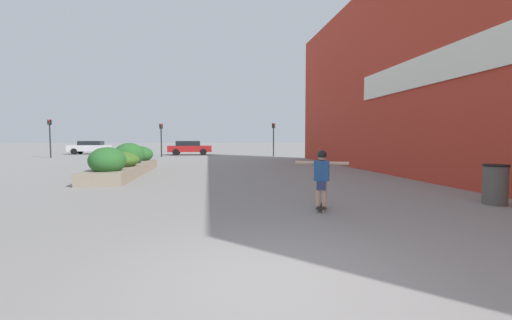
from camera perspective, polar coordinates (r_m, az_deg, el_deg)
name	(u,v)px	position (r m, az deg, el deg)	size (l,w,h in m)	color
ground_plane	(284,280)	(4.30, 4.71, -19.26)	(300.00, 300.00, 0.00)	gray
building_wall_right	(426,59)	(15.70, 26.42, 14.88)	(0.67, 31.77, 9.72)	#B23323
planter_box	(126,162)	(17.16, -20.91, -0.33)	(1.73, 8.49, 1.47)	gray
skateboard	(321,207)	(8.24, 10.81, -7.70)	(0.46, 0.74, 0.09)	black
skateboarder	(322,172)	(8.12, 10.88, -2.02)	(1.15, 0.58, 1.31)	tan
trash_bin	(495,184)	(10.60, 35.03, -3.35)	(0.59, 0.59, 1.02)	#514C47
car_leftmost	(90,147)	(42.07, -25.94, 1.95)	(4.23, 2.01, 1.45)	#BCBCC1
car_center_left	(190,147)	(36.40, -11.02, 2.06)	(4.45, 1.98, 1.47)	maroon
traffic_light_left	(161,134)	(32.73, -15.53, 4.19)	(0.28, 0.30, 3.08)	black
traffic_light_right	(274,134)	(32.94, 2.94, 4.42)	(0.28, 0.30, 3.18)	black
traffic_light_far_left	(50,132)	(35.47, -31.14, 4.05)	(0.28, 0.30, 3.38)	black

